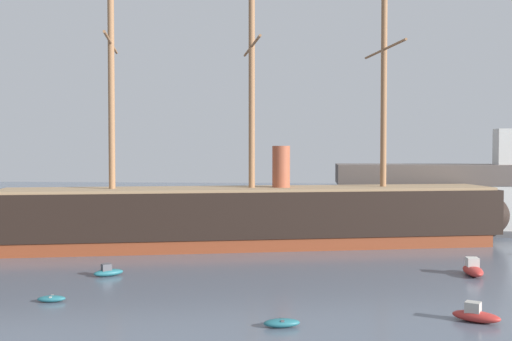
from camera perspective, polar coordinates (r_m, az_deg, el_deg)
name	(u,v)px	position (r m, az deg, el deg)	size (l,w,h in m)	color
tall_ship	(252,215)	(77.99, -0.40, -4.23)	(75.24, 23.88, 36.67)	brown
dinghy_near_centre	(282,323)	(43.99, 2.42, -14.06)	(2.74, 1.62, 0.61)	#236670
dinghy_mid_left	(51,299)	(53.45, -18.60, -11.30)	(2.39, 1.39, 0.53)	#236670
motorboat_mid_right	(476,315)	(47.91, 19.87, -12.59)	(3.67, 2.78, 1.43)	#B22D28
motorboat_alongside_bow	(108,272)	(62.32, -13.67, -9.19)	(3.09, 2.68, 1.23)	#236670
motorboat_alongside_stern	(473,269)	(64.59, 19.63, -8.70)	(1.73, 4.12, 1.73)	#B22D28
motorboat_far_left	(85,239)	(84.83, -15.72, -6.16)	(3.29, 3.81, 1.51)	#1E284C
motorboat_distant_centre	(303,234)	(85.18, 4.39, -5.99)	(4.36, 1.93, 1.81)	gray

